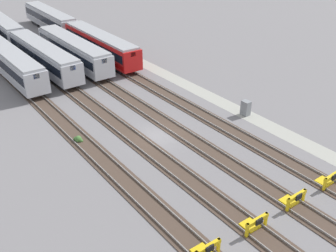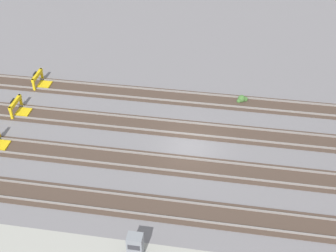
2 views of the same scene
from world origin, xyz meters
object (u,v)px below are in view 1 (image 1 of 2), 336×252
bumper_stop_nearest_track (329,179)px  weed_clump (78,139)px  subway_car_front_row_centre (73,50)px  subway_car_back_row_leftmost (2,27)px  bumper_stop_near_inner_track (293,199)px  bumper_stop_far_inner_track (205,250)px  subway_car_back_row_centre (44,56)px  bumper_stop_middle_track (254,224)px  electrical_cabinet (246,108)px  subway_car_front_row_rightmost (11,63)px  subway_car_front_row_right_inner (101,45)px  subway_car_front_row_leftmost (50,19)px

bumper_stop_nearest_track → weed_clump: 22.14m
subway_car_front_row_centre → subway_car_back_row_leftmost: (18.62, 4.32, 0.00)m
bumper_stop_near_inner_track → bumper_stop_far_inner_track: same height
subway_car_back_row_leftmost → subway_car_back_row_centre: 18.62m
bumper_stop_nearest_track → subway_car_back_row_leftmost: bearing=8.6°
bumper_stop_nearest_track → bumper_stop_middle_track: (0.10, 8.45, 0.00)m
electrical_cabinet → weed_clump: 17.56m
subway_car_front_row_rightmost → weed_clump: bearing=179.2°
bumper_stop_middle_track → bumper_stop_near_inner_track: bearing=-89.6°
bumper_stop_far_inner_track → electrical_cabinet: 20.36m
subway_car_back_row_centre → bumper_stop_middle_track: 37.55m
subway_car_front_row_centre → subway_car_front_row_rightmost: bearing=90.0°
subway_car_front_row_right_inner → bumper_stop_far_inner_track: 39.48m
subway_car_front_row_centre → subway_car_back_row_centre: size_ratio=1.00×
bumper_stop_nearest_track → electrical_cabinet: electrical_cabinet is taller
subway_car_front_row_rightmost → weed_clump: subway_car_front_row_rightmost is taller
subway_car_front_row_right_inner → weed_clump: size_ratio=19.59×
subway_car_front_row_right_inner → bumper_stop_nearest_track: bearing=179.9°
subway_car_front_row_leftmost → subway_car_front_row_right_inner: size_ratio=1.00×
subway_car_front_row_centre → bumper_stop_nearest_track: subway_car_front_row_centre is taller
bumper_stop_near_inner_track → bumper_stop_far_inner_track: size_ratio=1.00×
bumper_stop_middle_track → subway_car_front_row_rightmost: bearing=6.5°
bumper_stop_nearest_track → bumper_stop_near_inner_track: (0.13, 4.22, 0.00)m
weed_clump → subway_car_front_row_leftmost: bearing=-18.6°
bumper_stop_near_inner_track → bumper_stop_far_inner_track: (0.15, 8.45, 0.00)m
subway_car_back_row_leftmost → bumper_stop_nearest_track: subway_car_back_row_leftmost is taller
bumper_stop_near_inner_track → weed_clump: bumper_stop_near_inner_track is taller
subway_car_front_row_leftmost → bumper_stop_middle_track: size_ratio=9.01×
subway_car_front_row_rightmost → bumper_stop_nearest_track: size_ratio=9.01×
bumper_stop_nearest_track → bumper_stop_near_inner_track: same height
subway_car_front_row_leftmost → bumper_stop_near_inner_track: 56.64m
subway_car_front_row_rightmost → subway_car_front_row_right_inner: bearing=-90.0°
subway_car_front_row_leftmost → bumper_stop_middle_track: 57.15m
subway_car_back_row_centre → electrical_cabinet: size_ratio=11.28×
bumper_stop_near_inner_track → electrical_cabinet: size_ratio=1.25×
bumper_stop_near_inner_track → weed_clump: bearing=26.2°
subway_car_front_row_centre → subway_car_back_row_centre: bearing=90.0°
subway_car_front_row_leftmost → subway_car_front_row_centre: size_ratio=1.00×
subway_car_front_row_rightmost → subway_car_back_row_centre: bearing=-90.0°
subway_car_front_row_rightmost → bumper_stop_far_inner_track: (-37.34, -0.02, -1.53)m
bumper_stop_nearest_track → subway_car_front_row_rightmost: bearing=18.7°
subway_car_back_row_leftmost → weed_clump: 38.61m
bumper_stop_far_inner_track → subway_car_front_row_centre: bearing=-12.8°
subway_car_front_row_rightmost → bumper_stop_near_inner_track: bearing=-167.3°
bumper_stop_near_inner_track → subway_car_front_row_leftmost: bearing=-4.3°
bumper_stop_far_inner_track → subway_car_front_row_right_inner: bearing=-18.8°
electrical_cabinet → subway_car_front_row_leftmost: bearing=4.7°
subway_car_back_row_leftmost → bumper_stop_far_inner_track: (-55.96, 4.18, -1.53)m
bumper_stop_near_inner_track → bumper_stop_middle_track: 4.22m
bumper_stop_middle_track → bumper_stop_far_inner_track: bearing=87.5°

